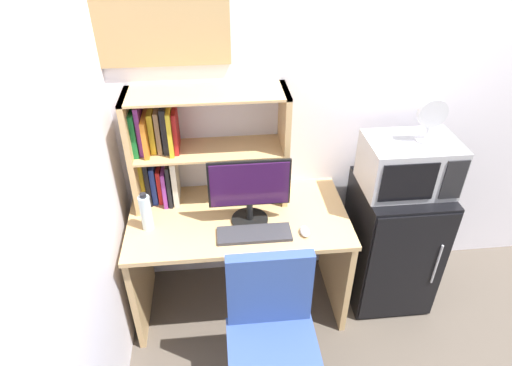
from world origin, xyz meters
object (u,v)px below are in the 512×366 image
(hutch_bookshelf, at_px, (183,147))
(mini_fridge, at_px, (391,242))
(desk_chair, at_px, (272,351))
(keyboard, at_px, (254,234))
(computer_mouse, at_px, (305,231))
(microwave, at_px, (409,165))
(monitor, at_px, (249,189))
(desk_fan, at_px, (431,118))
(wall_corkboard, at_px, (159,18))
(water_bottle, at_px, (146,212))

(hutch_bookshelf, distance_m, mini_fridge, 1.46)
(desk_chair, bearing_deg, mini_fridge, 38.46)
(keyboard, height_order, desk_chair, desk_chair)
(computer_mouse, xyz_separation_m, desk_chair, (-0.24, -0.48, -0.37))
(mini_fridge, bearing_deg, microwave, 89.71)
(monitor, distance_m, keyboard, 0.25)
(computer_mouse, height_order, microwave, microwave)
(keyboard, relative_size, desk_fan, 1.63)
(keyboard, distance_m, wall_corkboard, 1.23)
(monitor, distance_m, water_bottle, 0.59)
(monitor, relative_size, microwave, 0.89)
(hutch_bookshelf, relative_size, microwave, 1.75)
(desk_fan, height_order, wall_corkboard, wall_corkboard)
(hutch_bookshelf, xyz_separation_m, keyboard, (0.37, -0.39, -0.35))
(monitor, bearing_deg, computer_mouse, -26.29)
(monitor, xyz_separation_m, water_bottle, (-0.58, -0.01, -0.11))
(computer_mouse, distance_m, mini_fridge, 0.74)
(hutch_bookshelf, bearing_deg, monitor, -35.85)
(desk_fan, bearing_deg, microwave, 174.86)
(monitor, height_order, desk_fan, desk_fan)
(hutch_bookshelf, relative_size, computer_mouse, 9.58)
(microwave, relative_size, wall_corkboard, 0.72)
(desk_fan, relative_size, desk_chair, 0.28)
(keyboard, relative_size, wall_corkboard, 0.57)
(computer_mouse, distance_m, water_bottle, 0.89)
(microwave, distance_m, desk_fan, 0.30)
(monitor, height_order, wall_corkboard, wall_corkboard)
(mini_fridge, xyz_separation_m, desk_fan, (0.06, -0.00, 0.88))
(desk_fan, height_order, desk_chair, desk_fan)
(hutch_bookshelf, bearing_deg, keyboard, -46.49)
(water_bottle, distance_m, mini_fridge, 1.56)
(water_bottle, bearing_deg, computer_mouse, -8.97)
(microwave, bearing_deg, mini_fridge, -90.29)
(keyboard, relative_size, computer_mouse, 4.39)
(desk_fan, xyz_separation_m, desk_chair, (-0.93, -0.69, -0.92))
(monitor, xyz_separation_m, microwave, (0.93, 0.07, 0.06))
(monitor, bearing_deg, microwave, 4.42)
(water_bottle, distance_m, microwave, 1.51)
(microwave, bearing_deg, keyboard, -167.40)
(keyboard, relative_size, desk_chair, 0.45)
(monitor, relative_size, desk_fan, 1.81)
(keyboard, distance_m, mini_fridge, 0.99)
(mini_fridge, relative_size, desk_chair, 0.95)
(mini_fridge, bearing_deg, water_bottle, -177.08)
(keyboard, height_order, computer_mouse, computer_mouse)
(keyboard, xyz_separation_m, desk_fan, (0.97, 0.20, 0.56))
(computer_mouse, bearing_deg, water_bottle, 171.03)
(computer_mouse, xyz_separation_m, desk_fan, (0.69, 0.21, 0.56))
(hutch_bookshelf, height_order, wall_corkboard, wall_corkboard)
(water_bottle, relative_size, wall_corkboard, 0.33)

